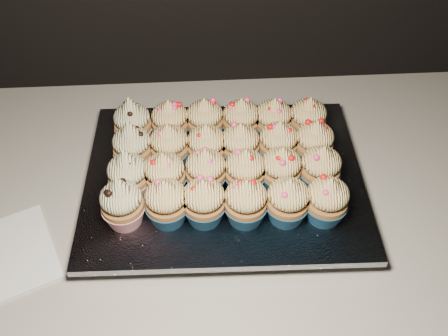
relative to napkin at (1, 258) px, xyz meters
name	(u,v)px	position (x,y,z in m)	size (l,w,h in m)	color
cabinet	(284,318)	(0.48, 0.11, -0.47)	(2.40, 0.60, 0.86)	black
worktop	(308,194)	(0.48, 0.11, -0.02)	(2.44, 0.64, 0.04)	beige
napkin	(1,258)	(0.00, 0.00, 0.00)	(0.15, 0.15, 0.00)	white
baking_tray	(224,184)	(0.34, 0.12, 0.01)	(0.41, 0.31, 0.02)	black
foil_lining	(224,177)	(0.34, 0.12, 0.03)	(0.44, 0.35, 0.01)	silver
cupcake_0	(122,203)	(0.18, 0.03, 0.07)	(0.06, 0.06, 0.10)	#B2182F
cupcake_1	(166,202)	(0.25, 0.03, 0.07)	(0.06, 0.06, 0.08)	navy
cupcake_2	(204,202)	(0.30, 0.03, 0.07)	(0.06, 0.06, 0.08)	navy
cupcake_3	(246,202)	(0.36, 0.03, 0.07)	(0.06, 0.06, 0.08)	navy
cupcake_4	(288,201)	(0.42, 0.03, 0.07)	(0.06, 0.06, 0.08)	navy
cupcake_5	(327,200)	(0.48, 0.02, 0.07)	(0.06, 0.06, 0.08)	navy
cupcake_6	(128,175)	(0.19, 0.09, 0.07)	(0.06, 0.06, 0.10)	#B2182F
cupcake_7	(165,175)	(0.24, 0.09, 0.07)	(0.06, 0.06, 0.08)	navy
cupcake_8	(206,171)	(0.31, 0.09, 0.07)	(0.06, 0.06, 0.08)	navy
cupcake_9	(245,172)	(0.37, 0.09, 0.07)	(0.06, 0.06, 0.08)	navy
cupcake_10	(281,169)	(0.42, 0.09, 0.07)	(0.06, 0.06, 0.08)	navy
cupcake_11	(320,168)	(0.48, 0.09, 0.07)	(0.06, 0.06, 0.08)	navy
cupcake_12	(132,147)	(0.19, 0.15, 0.07)	(0.06, 0.06, 0.10)	#B2182F
cupcake_13	(170,146)	(0.25, 0.15, 0.07)	(0.06, 0.06, 0.08)	navy
cupcake_14	(207,146)	(0.31, 0.15, 0.07)	(0.06, 0.06, 0.08)	navy
cupcake_15	(240,145)	(0.36, 0.14, 0.07)	(0.06, 0.06, 0.08)	navy
cupcake_16	(278,143)	(0.42, 0.15, 0.07)	(0.06, 0.06, 0.08)	navy
cupcake_17	(314,143)	(0.48, 0.14, 0.07)	(0.06, 0.06, 0.08)	navy
cupcake_18	(133,123)	(0.19, 0.21, 0.07)	(0.06, 0.06, 0.10)	#B2182F
cupcake_19	(170,122)	(0.25, 0.21, 0.07)	(0.06, 0.06, 0.08)	navy
cupcake_20	(205,120)	(0.31, 0.21, 0.07)	(0.06, 0.06, 0.08)	navy
cupcake_21	(241,120)	(0.37, 0.20, 0.07)	(0.06, 0.06, 0.08)	navy
cupcake_22	(273,120)	(0.42, 0.20, 0.07)	(0.06, 0.06, 0.08)	navy
cupcake_23	(308,119)	(0.48, 0.20, 0.07)	(0.06, 0.06, 0.08)	navy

